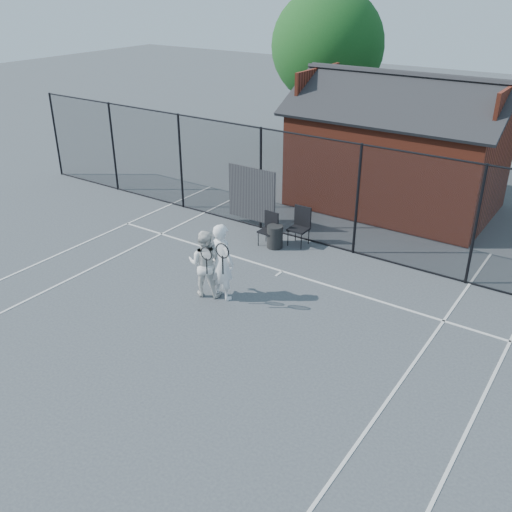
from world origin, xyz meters
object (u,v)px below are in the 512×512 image
Objects in this scene: chair_right at (299,227)px; waste_bin at (275,237)px; clubhouse at (398,157)px; player_back at (205,263)px; chair_left at (268,230)px; player_front at (222,262)px.

waste_bin is at bearing -133.11° from chair_right.
waste_bin is (-0.45, -0.50, -0.21)m from chair_right.
clubhouse reaches higher than player_back.
chair_left is (-1.67, -4.90, -1.15)m from clubhouse.
chair_left is at bearing 95.27° from player_back.
player_back is 3.60m from chair_right.
clubhouse is 10.29× the size of waste_bin.
player_back is 3.11m from waste_bin.
chair_left is at bearing 103.24° from player_front.
waste_bin is at bearing -106.25° from clubhouse.
player_back is at bearing -164.92° from player_front.
player_front reaches higher than chair_right.
player_front is 3.07m from chair_left.
clubhouse is 4.04× the size of player_back.
chair_right is (0.41, 3.57, -0.28)m from player_back.
player_back reaches higher than waste_bin.
chair_left is (-0.70, 2.96, -0.46)m from player_front.
clubhouse is at bearing 73.83° from chair_left.
waste_bin is at bearing 2.60° from chair_left.
player_back is 3.10m from chair_left.
chair_right is (0.69, 0.50, 0.07)m from chair_left.
chair_left is at bearing -145.05° from chair_right.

